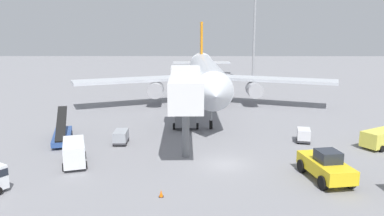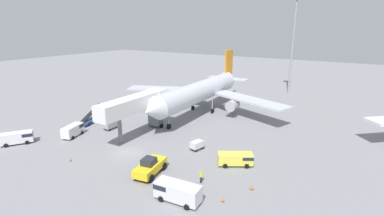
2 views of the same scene
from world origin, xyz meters
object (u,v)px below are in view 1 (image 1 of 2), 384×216
Objects in this scene: belt_loader_truck at (62,134)px; baggage_cart_near_left at (304,135)px; airplane_at_gate at (205,75)px; baggage_cart_mid_right at (121,136)px; service_van_far_left at (384,137)px; service_van_rear_left at (74,151)px; jet_bridge at (186,89)px; pushback_tug at (326,166)px; safety_cone_charlie at (161,193)px.

baggage_cart_near_left is at bearing -0.31° from belt_loader_truck.
airplane_at_gate is at bearing 118.09° from baggage_cart_near_left.
service_van_far_left is at bearing -2.17° from baggage_cart_mid_right.
baggage_cart_mid_right is at bearing 177.83° from service_van_far_left.
service_van_rear_left is (3.59, -7.14, 0.45)m from belt_loader_truck.
service_van_far_left is 2.23× the size of baggage_cart_near_left.
baggage_cart_mid_right is at bearing -172.66° from jet_bridge.
jet_bridge is at bearing 36.05° from service_van_rear_left.
service_van_far_left is 30.98m from service_van_rear_left.
service_van_rear_left is at bearing -115.40° from baggage_cart_mid_right.
belt_loader_truck is 6.65m from baggage_cart_mid_right.
pushback_tug is 1.23× the size of service_van_rear_left.
baggage_cart_near_left reaches higher than safety_cone_charlie.
jet_bridge reaches higher than service_van_rear_left.
service_van_rear_left reaches higher than baggage_cart_mid_right.
service_van_rear_left is 10.91m from safety_cone_charlie.
service_van_rear_left is 2.03× the size of baggage_cart_near_left.
pushback_tug is 27.24m from belt_loader_truck.
jet_bridge is (-2.67, -18.76, 0.62)m from airplane_at_gate.
service_van_far_left reaches higher than baggage_cart_mid_right.
airplane_at_gate is 17.50× the size of baggage_cart_near_left.
belt_loader_truck is (-25.05, 10.69, -0.40)m from pushback_tug.
jet_bridge reaches higher than pushback_tug.
airplane_at_gate reaches higher than safety_cone_charlie.
airplane_at_gate is 29.14m from service_van_rear_left.
baggage_cart_mid_right is 1.08× the size of baggage_cart_near_left.
service_van_far_left is (34.12, -1.86, 0.30)m from belt_loader_truck.
jet_bridge is 2.32× the size of belt_loader_truck.
pushback_tug reaches higher than baggage_cart_near_left.
belt_loader_truck is 2.98× the size of baggage_cart_near_left.
baggage_cart_near_left is (19.72, 0.67, 0.02)m from baggage_cart_mid_right.
pushback_tug reaches higher than safety_cone_charlie.
baggage_cart_near_left is (-7.80, 1.71, -0.27)m from service_van_far_left.
baggage_cart_mid_right is (-18.45, 9.88, -0.38)m from pushback_tug.
airplane_at_gate is at bearing 82.78° from safety_cone_charlie.
service_van_rear_left is 1.88× the size of baggage_cart_mid_right.
pushback_tug reaches higher than baggage_cart_mid_right.
baggage_cart_near_left is at bearing 17.12° from service_van_rear_left.
airplane_at_gate is 31.09m from pushback_tug.
pushback_tug is at bearing -23.12° from belt_loader_truck.
belt_loader_truck is at bearing 179.69° from baggage_cart_near_left.
pushback_tug is 2.30× the size of baggage_cart_mid_right.
service_van_far_left is at bearing -5.36° from jet_bridge.
safety_cone_charlie is (-14.29, -13.85, -0.54)m from baggage_cart_near_left.
pushback_tug is at bearing -73.29° from airplane_at_gate.
baggage_cart_near_left is (22.73, 7.00, -0.41)m from service_van_rear_left.
service_van_far_left is (9.07, 8.84, -0.10)m from pushback_tug.
baggage_cart_mid_right is (-27.52, 1.04, -0.28)m from service_van_far_left.
baggage_cart_near_left is at bearing 44.11° from safety_cone_charlie.
safety_cone_charlie is (-4.16, -32.83, -4.89)m from airplane_at_gate.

